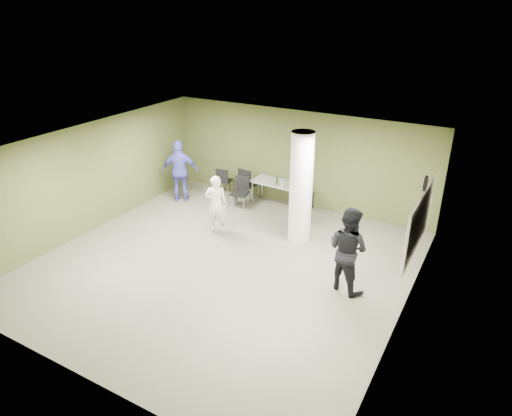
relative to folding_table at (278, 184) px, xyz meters
The scene contains 17 objects.
floor 3.63m from the folding_table, 83.78° to the right, with size 8.00×8.00×0.00m, color #545242.
ceiling 4.13m from the folding_table, 83.78° to the right, with size 8.00×8.00×0.00m, color white.
wall_back 0.92m from the folding_table, 49.84° to the left, with size 8.00×0.02×2.80m, color #4B5327.
wall_left 5.11m from the folding_table, 135.57° to the right, with size 0.02×8.00×2.80m, color #4B5327.
wall_right_cream 5.68m from the folding_table, 38.93° to the right, with size 0.02×8.00×2.80m, color beige.
column 2.19m from the folding_table, 48.06° to the right, with size 0.56×0.56×2.80m, color silver.
whiteboard 4.97m from the folding_table, 28.54° to the right, with size 0.05×2.30×1.30m.
wall_clock 5.17m from the folding_table, 28.53° to the right, with size 0.06×0.32×0.32m.
folding_table is the anchor object (origin of this frame).
wastebasket 1.43m from the folding_table, 154.79° to the right, with size 0.25×0.25×0.29m, color #4C4C4C.
chair_back_left 1.93m from the folding_table, behind, with size 0.48×0.48×0.85m.
chair_back_right 1.06m from the folding_table, behind, with size 0.57×0.57×0.99m.
chair_table_left 1.10m from the folding_table, 150.15° to the right, with size 0.53×0.53×0.91m.
chair_table_right 1.21m from the folding_table, 25.85° to the right, with size 0.49×0.49×0.87m.
woman_white 2.29m from the folding_table, 107.22° to the right, with size 0.56×0.37×1.54m, color silver.
man_black 4.39m from the folding_table, 44.32° to the right, with size 0.90×0.70×1.85m, color black.
man_blue 2.93m from the folding_table, 158.86° to the right, with size 1.10×0.46×1.88m, color #4747B0.
Camera 1 is at (5.10, -7.49, 5.53)m, focal length 32.00 mm.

